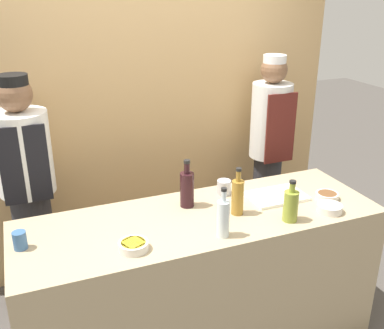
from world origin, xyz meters
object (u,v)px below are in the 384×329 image
(bottle_clear, at_px, (223,217))
(chef_left, at_px, (28,190))
(bottle_oil, at_px, (291,205))
(bottle_wine, at_px, (187,188))
(bottle_vinegar, at_px, (238,196))
(chef_right, at_px, (269,151))
(cutting_board, at_px, (277,196))
(sauce_bowl_yellow, at_px, (133,245))
(cup_steel, at_px, (224,187))
(sauce_bowl_brown, at_px, (327,196))
(cup_blue, at_px, (20,240))
(sauce_bowl_green, at_px, (330,208))

(bottle_clear, height_order, chef_left, chef_left)
(bottle_oil, relative_size, bottle_wine, 0.83)
(bottle_vinegar, height_order, chef_left, chef_left)
(chef_right, bearing_deg, cutting_board, -117.40)
(sauce_bowl_yellow, height_order, cup_steel, cup_steel)
(bottle_clear, bearing_deg, cutting_board, 29.67)
(sauce_bowl_brown, bearing_deg, cup_blue, 176.52)
(cutting_board, xyz_separation_m, chef_left, (-1.50, 0.74, -0.02))
(sauce_bowl_green, bearing_deg, cup_steel, 136.39)
(sauce_bowl_brown, bearing_deg, sauce_bowl_yellow, -174.94)
(sauce_bowl_green, height_order, cutting_board, sauce_bowl_green)
(sauce_bowl_green, bearing_deg, cup_blue, 171.41)
(sauce_bowl_brown, xyz_separation_m, bottle_oil, (-0.38, -0.15, 0.08))
(sauce_bowl_brown, distance_m, bottle_wine, 0.92)
(cup_blue, bearing_deg, chef_right, 21.39)
(sauce_bowl_yellow, distance_m, bottle_vinegar, 0.71)
(sauce_bowl_yellow, xyz_separation_m, cup_blue, (-0.55, 0.23, 0.02))
(bottle_wine, bearing_deg, sauce_bowl_yellow, -140.67)
(chef_left, bearing_deg, cup_steel, -25.32)
(cutting_board, relative_size, chef_left, 0.22)
(sauce_bowl_yellow, height_order, chef_right, chef_right)
(sauce_bowl_green, bearing_deg, cutting_board, 123.30)
(bottle_clear, distance_m, cup_steel, 0.54)
(sauce_bowl_yellow, distance_m, chef_right, 1.73)
(chef_left, distance_m, chef_right, 1.89)
(bottle_vinegar, bearing_deg, cutting_board, 16.55)
(bottle_clear, height_order, cup_blue, bottle_clear)
(cup_blue, bearing_deg, bottle_oil, -10.17)
(bottle_vinegar, relative_size, bottle_clear, 1.02)
(cutting_board, height_order, bottle_wine, bottle_wine)
(bottle_oil, relative_size, bottle_clear, 0.88)
(bottle_oil, relative_size, chef_left, 0.15)
(sauce_bowl_brown, relative_size, cutting_board, 0.40)
(bottle_clear, relative_size, cup_blue, 2.95)
(cup_steel, xyz_separation_m, chef_right, (0.68, 0.57, -0.03))
(sauce_bowl_green, xyz_separation_m, bottle_vinegar, (-0.53, 0.19, 0.09))
(chef_left, bearing_deg, bottle_oil, -36.34)
(chef_right, bearing_deg, bottle_oil, -114.76)
(sauce_bowl_brown, relative_size, bottle_wine, 0.47)
(sauce_bowl_yellow, height_order, bottle_oil, bottle_oil)
(bottle_vinegar, relative_size, chef_left, 0.17)
(sauce_bowl_brown, height_order, cup_blue, cup_blue)
(cutting_board, distance_m, bottle_vinegar, 0.37)
(sauce_bowl_green, xyz_separation_m, cup_blue, (-1.77, 0.27, 0.02))
(sauce_bowl_green, bearing_deg, sauce_bowl_brown, 57.23)
(sauce_bowl_green, distance_m, bottle_oil, 0.29)
(bottle_clear, relative_size, bottle_wine, 0.95)
(chef_left, bearing_deg, sauce_bowl_green, -31.47)
(sauce_bowl_brown, xyz_separation_m, chef_right, (0.09, 0.88, -0.00))
(cutting_board, bearing_deg, bottle_oil, -107.56)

